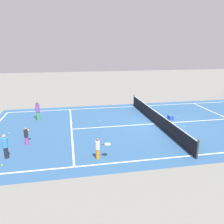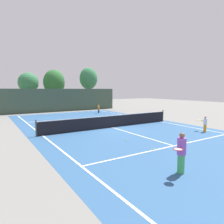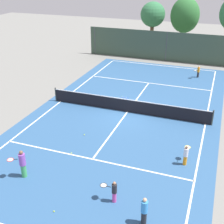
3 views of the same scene
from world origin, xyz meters
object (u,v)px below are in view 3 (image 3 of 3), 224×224
at_px(player_2, 144,211).
at_px(tennis_ball_1, 78,102).
at_px(player_1, 114,191).
at_px(tennis_ball_6, 54,211).
at_px(tennis_ball_7, 76,90).
at_px(tennis_ball_4, 122,97).
at_px(tennis_ball_5, 71,153).
at_px(tennis_ball_8, 184,88).
at_px(tennis_ball_3, 147,104).
at_px(ball_crate, 125,100).
at_px(player_4, 186,155).
at_px(player_0, 198,71).
at_px(tennis_ball_2, 84,135).
at_px(player_3, 22,163).

relative_size(player_2, tennis_ball_1, 20.21).
relative_size(player_1, tennis_ball_6, 16.79).
distance_m(player_2, tennis_ball_7, 15.58).
bearing_deg(tennis_ball_7, tennis_ball_6, -67.61).
bearing_deg(tennis_ball_4, tennis_ball_5, -90.75).
distance_m(player_1, tennis_ball_8, 15.41).
bearing_deg(tennis_ball_3, tennis_ball_8, 63.97).
xyz_separation_m(player_2, ball_crate, (-4.57, 11.50, -0.50)).
bearing_deg(tennis_ball_3, player_4, -61.27).
xyz_separation_m(player_1, tennis_ball_6, (-2.20, -1.51, -0.55)).
height_order(player_4, tennis_ball_6, player_4).
relative_size(player_0, ball_crate, 2.36).
height_order(tennis_ball_3, tennis_ball_7, same).
xyz_separation_m(player_4, tennis_ball_5, (-6.20, -1.20, -0.57)).
xyz_separation_m(player_0, ball_crate, (-4.73, -7.92, -0.40)).
bearing_deg(player_1, tennis_ball_6, -145.52).
height_order(player_2, player_4, player_2).
height_order(tennis_ball_1, tennis_ball_6, same).
xyz_separation_m(player_4, tennis_ball_3, (-3.81, 6.96, -0.57)).
bearing_deg(tennis_ball_8, tennis_ball_2, -114.37).
xyz_separation_m(player_0, tennis_ball_8, (-0.81, -3.26, -0.55)).
bearing_deg(player_2, player_0, 89.54).
distance_m(player_0, tennis_ball_4, 8.82).
relative_size(tennis_ball_3, tennis_ball_8, 1.00).
distance_m(tennis_ball_3, tennis_ball_5, 8.50).
xyz_separation_m(tennis_ball_2, tennis_ball_8, (4.72, 10.41, 0.00)).
xyz_separation_m(player_0, tennis_ball_4, (-5.23, -7.09, -0.55)).
relative_size(player_2, tennis_ball_6, 20.21).
xyz_separation_m(player_2, player_3, (-6.48, 0.93, 0.11)).
bearing_deg(player_4, tennis_ball_6, -131.14).
xyz_separation_m(tennis_ball_4, tennis_ball_6, (1.25, -13.05, 0.00)).
xyz_separation_m(ball_crate, tennis_ball_7, (-4.69, 1.01, -0.15)).
xyz_separation_m(player_1, player_4, (2.63, 4.01, 0.02)).
bearing_deg(player_3, player_4, 27.36).
distance_m(player_0, player_2, 19.42).
distance_m(tennis_ball_2, tennis_ball_3, 6.54).
bearing_deg(tennis_ball_3, tennis_ball_7, 173.43).
relative_size(player_1, player_4, 0.96).
distance_m(tennis_ball_3, tennis_ball_7, 6.51).
bearing_deg(player_2, tennis_ball_6, -169.34).
bearing_deg(player_1, tennis_ball_2, 127.16).
bearing_deg(tennis_ball_8, player_2, -87.68).
xyz_separation_m(tennis_ball_2, tennis_ball_3, (2.57, 6.01, 0.00)).
xyz_separation_m(player_3, tennis_ball_1, (-1.52, 9.26, -0.76)).
xyz_separation_m(tennis_ball_1, tennis_ball_6, (4.19, -10.90, 0.00)).
height_order(player_4, tennis_ball_1, player_4).
xyz_separation_m(player_0, player_1, (-1.77, -18.63, -0.00)).
relative_size(tennis_ball_2, tennis_ball_5, 1.00).
distance_m(ball_crate, tennis_ball_4, 0.98).
relative_size(player_0, tennis_ball_6, 16.83).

